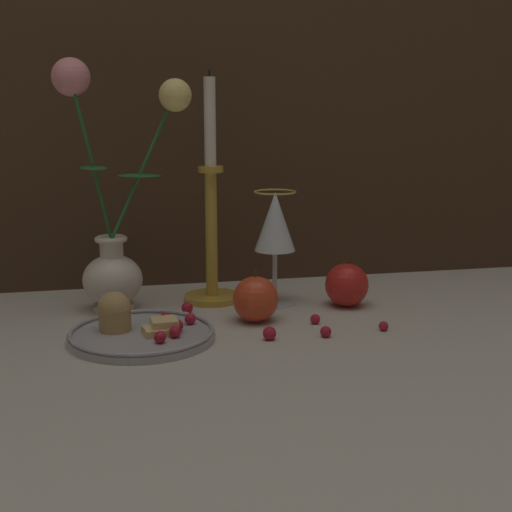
{
  "coord_description": "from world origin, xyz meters",
  "views": [
    {
      "loc": [
        -0.15,
        -1.04,
        0.32
      ],
      "look_at": [
        0.07,
        -0.02,
        0.1
      ],
      "focal_mm": 50.0,
      "sensor_mm": 36.0,
      "label": 1
    }
  ],
  "objects_px": {
    "plate_with_pastries": "(138,330)",
    "apple_beside_vase": "(256,299)",
    "candlestick": "(211,230)",
    "vase": "(112,224)",
    "wine_glass": "(275,226)",
    "apple_near_glass": "(347,285)"
  },
  "relations": [
    {
      "from": "wine_glass",
      "to": "apple_beside_vase",
      "type": "xyz_separation_m",
      "value": [
        -0.05,
        -0.09,
        -0.1
      ]
    },
    {
      "from": "plate_with_pastries",
      "to": "apple_beside_vase",
      "type": "bearing_deg",
      "value": 15.06
    },
    {
      "from": "vase",
      "to": "apple_near_glass",
      "type": "relative_size",
      "value": 4.72
    },
    {
      "from": "wine_glass",
      "to": "candlestick",
      "type": "xyz_separation_m",
      "value": [
        -0.1,
        0.04,
        -0.01
      ]
    },
    {
      "from": "plate_with_pastries",
      "to": "apple_near_glass",
      "type": "bearing_deg",
      "value": 16.17
    },
    {
      "from": "vase",
      "to": "apple_beside_vase",
      "type": "relative_size",
      "value": 4.81
    },
    {
      "from": "plate_with_pastries",
      "to": "apple_near_glass",
      "type": "relative_size",
      "value": 2.47
    },
    {
      "from": "wine_glass",
      "to": "apple_beside_vase",
      "type": "height_order",
      "value": "wine_glass"
    },
    {
      "from": "candlestick",
      "to": "apple_beside_vase",
      "type": "bearing_deg",
      "value": -70.08
    },
    {
      "from": "vase",
      "to": "wine_glass",
      "type": "distance_m",
      "value": 0.26
    },
    {
      "from": "vase",
      "to": "plate_with_pastries",
      "type": "relative_size",
      "value": 1.91
    },
    {
      "from": "vase",
      "to": "candlestick",
      "type": "height_order",
      "value": "vase"
    },
    {
      "from": "candlestick",
      "to": "apple_beside_vase",
      "type": "distance_m",
      "value": 0.16
    },
    {
      "from": "apple_near_glass",
      "to": "candlestick",
      "type": "bearing_deg",
      "value": 159.48
    },
    {
      "from": "candlestick",
      "to": "apple_near_glass",
      "type": "xyz_separation_m",
      "value": [
        0.21,
        -0.08,
        -0.08
      ]
    },
    {
      "from": "candlestick",
      "to": "apple_beside_vase",
      "type": "height_order",
      "value": "candlestick"
    },
    {
      "from": "vase",
      "to": "apple_near_glass",
      "type": "distance_m",
      "value": 0.39
    },
    {
      "from": "wine_glass",
      "to": "plate_with_pastries",
      "type": "bearing_deg",
      "value": -149.07
    },
    {
      "from": "plate_with_pastries",
      "to": "wine_glass",
      "type": "distance_m",
      "value": 0.29
    },
    {
      "from": "vase",
      "to": "candlestick",
      "type": "relative_size",
      "value": 1.04
    },
    {
      "from": "candlestick",
      "to": "vase",
      "type": "bearing_deg",
      "value": -172.36
    },
    {
      "from": "plate_with_pastries",
      "to": "apple_beside_vase",
      "type": "distance_m",
      "value": 0.19
    }
  ]
}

